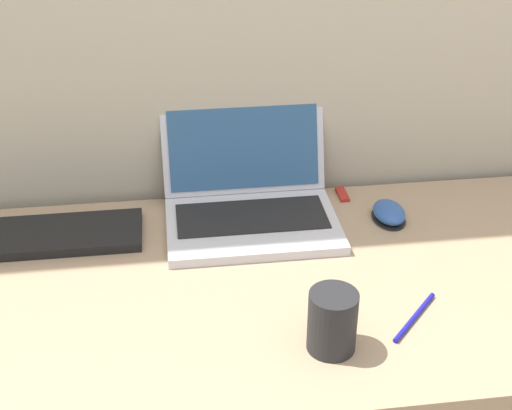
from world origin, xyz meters
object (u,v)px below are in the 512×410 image
drink_cup (332,320)px  pen (415,317)px  external_keyboard (34,237)px  computer_mouse (389,213)px  laptop (249,192)px  usb_stick (342,194)px

drink_cup → pen: 0.17m
external_keyboard → pen: (0.68, -0.34, -0.01)m
computer_mouse → drink_cup: bearing=-119.1°
laptop → computer_mouse: bearing=-10.7°
drink_cup → computer_mouse: size_ratio=1.04×
laptop → drink_cup: 0.44m
drink_cup → usb_stick: 0.51m
laptop → drink_cup: size_ratio=3.31×
drink_cup → external_keyboard: drink_cup is taller
computer_mouse → laptop: bearing=169.3°
external_keyboard → drink_cup: bearing=-36.9°
computer_mouse → pen: computer_mouse is taller
drink_cup → usb_stick: (0.14, 0.49, -0.05)m
usb_stick → laptop: bearing=-165.5°
computer_mouse → usb_stick: size_ratio=1.71×
computer_mouse → pen: (-0.05, -0.33, -0.01)m
external_keyboard → usb_stick: (0.66, 0.10, -0.01)m
usb_stick → pen: size_ratio=0.51×
laptop → pen: 0.46m
pen → laptop: bearing=121.9°
drink_cup → external_keyboard: size_ratio=0.25×
laptop → external_keyboard: (-0.44, -0.04, -0.05)m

